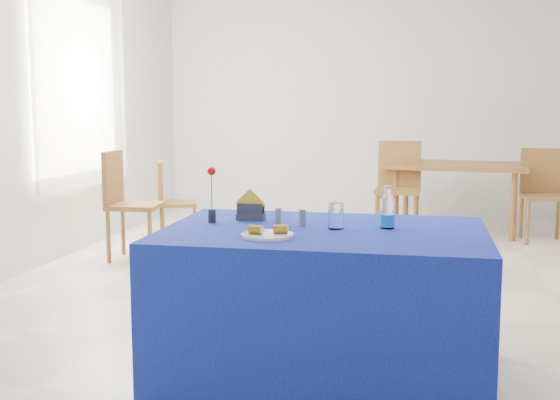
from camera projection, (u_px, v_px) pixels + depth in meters
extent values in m
plane|color=beige|center=(327.00, 283.00, 5.48)|extent=(7.00, 7.00, 0.00)
plane|color=silver|center=(365.00, 104.00, 8.70)|extent=(5.00, 0.00, 5.00)
plane|color=silver|center=(160.00, 95.00, 1.89)|extent=(5.00, 0.00, 5.00)
plane|color=silver|center=(27.00, 102.00, 5.78)|extent=(0.00, 7.00, 7.00)
cube|color=white|center=(76.00, 87.00, 6.53)|extent=(0.04, 1.50, 1.60)
cube|color=white|center=(83.00, 87.00, 6.52)|extent=(0.04, 1.75, 1.85)
cylinder|color=white|center=(267.00, 235.00, 3.29)|extent=(0.25, 0.25, 0.01)
cylinder|color=white|center=(336.00, 216.00, 3.50)|extent=(0.08, 0.08, 0.13)
cylinder|color=slate|center=(278.00, 216.00, 3.63)|extent=(0.03, 0.03, 0.08)
cylinder|color=slate|center=(303.00, 218.00, 3.58)|extent=(0.03, 0.03, 0.08)
cube|color=navy|center=(323.00, 303.00, 3.55)|extent=(1.60, 1.10, 0.76)
cylinder|color=white|center=(387.00, 213.00, 3.52)|extent=(0.07, 0.07, 0.15)
cylinder|color=#0D79ED|center=(387.00, 220.00, 3.52)|extent=(0.08, 0.08, 0.06)
cylinder|color=white|center=(388.00, 194.00, 3.50)|extent=(0.03, 0.03, 0.05)
cylinder|color=silver|center=(388.00, 187.00, 3.50)|extent=(0.04, 0.04, 0.01)
cube|color=#3D3C42|center=(251.00, 217.00, 3.78)|extent=(0.15, 0.06, 0.03)
cube|color=#343438|center=(250.00, 212.00, 3.75)|extent=(0.14, 0.01, 0.09)
cube|color=#343439|center=(252.00, 211.00, 3.80)|extent=(0.14, 0.01, 0.09)
cube|color=yellow|center=(251.00, 203.00, 3.77)|extent=(0.16, 0.02, 0.16)
cylinder|color=#242328|center=(212.00, 216.00, 3.69)|extent=(0.04, 0.04, 0.07)
cylinder|color=#1B6C24|center=(212.00, 194.00, 3.68)|extent=(0.01, 0.01, 0.22)
sphere|color=red|center=(211.00, 171.00, 3.66)|extent=(0.05, 0.05, 0.05)
cube|color=brown|center=(457.00, 165.00, 7.60)|extent=(1.58, 1.13, 0.05)
cylinder|color=brown|center=(396.00, 201.00, 7.51)|extent=(0.06, 0.06, 0.71)
cylinder|color=#98582C|center=(514.00, 207.00, 7.13)|extent=(0.06, 0.06, 0.71)
cylinder|color=brown|center=(406.00, 194.00, 8.17)|extent=(0.06, 0.06, 0.71)
cylinder|color=brown|center=(514.00, 198.00, 7.79)|extent=(0.06, 0.06, 0.71)
cylinder|color=brown|center=(377.00, 217.00, 7.19)|extent=(0.04, 0.04, 0.48)
cylinder|color=brown|center=(415.00, 218.00, 7.10)|extent=(0.04, 0.04, 0.48)
cylinder|color=brown|center=(380.00, 212.00, 7.56)|extent=(0.04, 0.04, 0.48)
cylinder|color=brown|center=(417.00, 213.00, 7.47)|extent=(0.04, 0.04, 0.48)
cube|color=brown|center=(398.00, 191.00, 7.29)|extent=(0.47, 0.47, 0.04)
cube|color=brown|center=(400.00, 164.00, 7.46)|extent=(0.45, 0.06, 0.49)
cylinder|color=brown|center=(528.00, 223.00, 6.94)|extent=(0.04, 0.04, 0.45)
cylinder|color=brown|center=(521.00, 217.00, 7.29)|extent=(0.04, 0.04, 0.45)
cylinder|color=brown|center=(558.00, 218.00, 7.23)|extent=(0.04, 0.04, 0.45)
cube|color=brown|center=(544.00, 197.00, 7.05)|extent=(0.43, 0.43, 0.04)
cube|color=brown|center=(542.00, 171.00, 7.21)|extent=(0.42, 0.05, 0.46)
cylinder|color=brown|center=(150.00, 238.00, 6.08)|extent=(0.04, 0.04, 0.47)
cylinder|color=brown|center=(162.00, 230.00, 6.45)|extent=(0.04, 0.04, 0.47)
cylinder|color=brown|center=(108.00, 237.00, 6.13)|extent=(0.04, 0.04, 0.47)
cylinder|color=brown|center=(123.00, 229.00, 6.50)|extent=(0.04, 0.04, 0.47)
cube|color=brown|center=(135.00, 206.00, 6.26)|extent=(0.47, 0.47, 0.04)
cube|color=brown|center=(113.00, 177.00, 6.25)|extent=(0.08, 0.44, 0.48)
cylinder|color=brown|center=(195.00, 227.00, 6.83)|extent=(0.03, 0.03, 0.40)
cylinder|color=brown|center=(195.00, 222.00, 7.14)|extent=(0.03, 0.03, 0.40)
cylinder|color=brown|center=(162.00, 228.00, 6.79)|extent=(0.03, 0.03, 0.40)
cylinder|color=brown|center=(163.00, 222.00, 7.10)|extent=(0.03, 0.03, 0.40)
cube|color=brown|center=(178.00, 204.00, 6.94)|extent=(0.47, 0.47, 0.04)
cube|color=brown|center=(160.00, 182.00, 6.89)|extent=(0.15, 0.36, 0.41)
cylinder|color=gold|center=(256.00, 230.00, 3.28)|extent=(0.08, 0.06, 0.04)
cylinder|color=beige|center=(262.00, 230.00, 3.27)|extent=(0.01, 0.03, 0.03)
cylinder|color=gold|center=(281.00, 229.00, 3.29)|extent=(0.07, 0.05, 0.04)
cylinder|color=beige|center=(288.00, 229.00, 3.29)|extent=(0.01, 0.03, 0.03)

